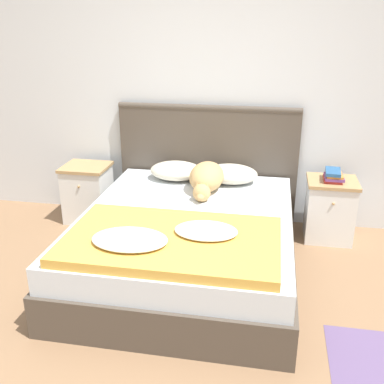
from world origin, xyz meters
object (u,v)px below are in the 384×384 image
object	(u,v)px
bed	(187,243)
dog	(206,178)
nightstand_left	(88,193)
pillow_left	(176,171)
pillow_right	(231,174)
book_stack	(333,176)
nightstand_right	(329,209)

from	to	relation	value
bed	dog	distance (m)	0.63
nightstand_left	dog	bearing A→B (deg)	-11.97
pillow_left	pillow_right	bearing A→B (deg)	0.00
bed	nightstand_left	size ratio (longest dim) A/B	3.58
bed	nightstand_left	distance (m)	1.37
bed	book_stack	world-z (taller)	book_stack
pillow_left	pillow_right	world-z (taller)	same
nightstand_left	pillow_right	size ratio (longest dim) A/B	1.16
dog	book_stack	size ratio (longest dim) A/B	2.93
nightstand_right	pillow_right	bearing A→B (deg)	-179.08
nightstand_left	book_stack	world-z (taller)	book_stack
nightstand_right	dog	distance (m)	1.14
nightstand_left	pillow_left	bearing A→B (deg)	-0.92
bed	book_stack	bearing A→B (deg)	33.69
bed	pillow_left	size ratio (longest dim) A/B	4.17
bed	nightstand_left	world-z (taller)	nightstand_left
nightstand_right	pillow_left	xyz separation A→B (m)	(-1.39, -0.01, 0.28)
pillow_right	book_stack	world-z (taller)	book_stack
pillow_right	dog	distance (m)	0.30
dog	nightstand_left	bearing A→B (deg)	168.03
nightstand_right	book_stack	xyz separation A→B (m)	(-0.00, -0.02, 0.32)
nightstand_left	dog	world-z (taller)	dog
pillow_right	book_stack	distance (m)	0.88
bed	dog	xyz separation A→B (m)	(0.07, 0.52, 0.36)
pillow_left	dog	size ratio (longest dim) A/B	0.71
nightstand_left	bed	bearing A→B (deg)	-34.20
pillow_left	book_stack	world-z (taller)	book_stack
pillow_right	bed	bearing A→B (deg)	-108.29
dog	pillow_right	bearing A→B (deg)	52.65
pillow_left	dog	xyz separation A→B (m)	(0.32, -0.24, 0.03)
book_stack	nightstand_left	bearing A→B (deg)	179.58
nightstand_left	pillow_right	distance (m)	1.41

